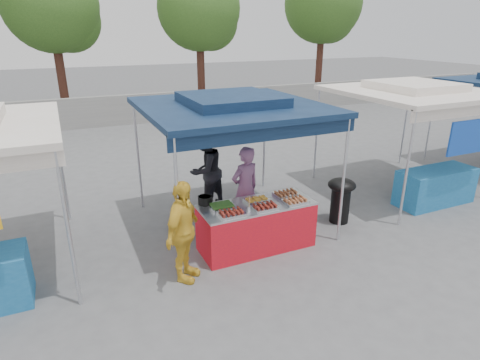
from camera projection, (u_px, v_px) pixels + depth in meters
name	position (u px, v px, depth m)	size (l,w,h in m)	color
ground_plane	(254.00, 244.00, 7.31)	(80.00, 80.00, 0.00)	#5E5E60
back_wall	(136.00, 109.00, 16.47)	(40.00, 0.25, 1.20)	gray
main_canopy	(232.00, 106.00, 7.30)	(3.20, 3.20, 2.57)	silver
neighbor_stall_right	(423.00, 128.00, 8.98)	(3.20, 3.20, 2.57)	silver
tree_1	(55.00, 9.00, 16.15)	(3.79, 3.78, 6.49)	#43231A
tree_2	(202.00, 12.00, 18.18)	(3.75, 3.74, 6.42)	#43231A
tree_3	(325.00, 7.00, 21.17)	(4.05, 4.05, 6.96)	#43231A
vendor_table	(256.00, 226.00, 7.08)	(2.00, 0.80, 0.85)	red
food_tray_fl	(232.00, 213.00, 6.49)	(0.42, 0.30, 0.07)	silver
food_tray_fm	(265.00, 207.00, 6.72)	(0.42, 0.30, 0.07)	silver
food_tray_fr	(295.00, 201.00, 6.95)	(0.42, 0.30, 0.07)	silver
food_tray_bl	(222.00, 206.00, 6.76)	(0.42, 0.30, 0.07)	silver
food_tray_bm	(257.00, 200.00, 7.01)	(0.42, 0.30, 0.07)	silver
food_tray_br	(286.00, 194.00, 7.25)	(0.42, 0.30, 0.07)	silver
cooking_pot	(205.00, 200.00, 6.90)	(0.25, 0.25, 0.14)	black
skewer_cup	(249.00, 209.00, 6.62)	(0.07, 0.07, 0.09)	silver
wok_burner	(341.00, 196.00, 8.00)	(0.55, 0.55, 0.93)	black
crate_left	(222.00, 230.00, 7.53)	(0.48, 0.34, 0.29)	#1444A9
crate_right	(259.00, 220.00, 7.90)	(0.53, 0.37, 0.32)	#1444A9
crate_stacked	(259.00, 206.00, 7.79)	(0.50, 0.35, 0.30)	#1444A9
vendor_woman	(245.00, 189.00, 7.59)	(0.61, 0.40, 1.67)	#8F5B88
helper_man	(206.00, 170.00, 8.47)	(0.86, 0.67, 1.76)	black
customer_person	(183.00, 232.00, 6.03)	(0.96, 0.40, 1.63)	yellow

